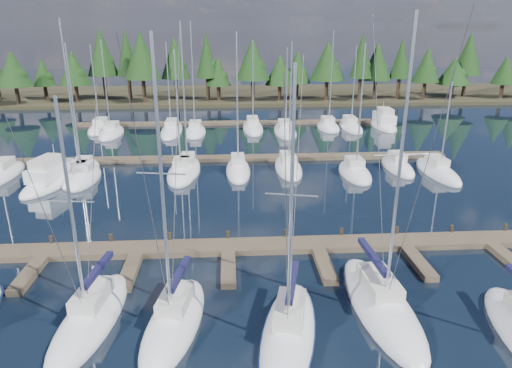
{
  "coord_description": "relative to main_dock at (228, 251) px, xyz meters",
  "views": [
    {
      "loc": [
        0.14,
        -9.82,
        14.32
      ],
      "look_at": [
        2.15,
        22.0,
        3.28
      ],
      "focal_mm": 32.0,
      "sensor_mm": 36.0,
      "label": 1
    }
  ],
  "objects": [
    {
      "name": "far_shore",
      "position": [
        0.0,
        72.64,
        0.1
      ],
      "size": [
        220.0,
        30.0,
        0.6
      ],
      "primitive_type": "cube",
      "color": "#322E1C",
      "rests_on": "ground"
    },
    {
      "name": "tree_line",
      "position": [
        -2.57,
        62.86,
        7.27
      ],
      "size": [
        184.88,
        11.69,
        13.56
      ],
      "color": "black",
      "rests_on": "far_shore"
    },
    {
      "name": "motor_yacht_left",
      "position": [
        -16.77,
        15.29,
        0.3
      ],
      "size": [
        5.05,
        9.58,
        4.56
      ],
      "color": "white",
      "rests_on": "ground"
    },
    {
      "name": "back_docks",
      "position": [
        0.0,
        32.23,
        -0.0
      ],
      "size": [
        50.0,
        21.8,
        0.4
      ],
      "color": "brown",
      "rests_on": "ground"
    },
    {
      "name": "motor_yacht_right",
      "position": [
        23.6,
        39.32,
        0.31
      ],
      "size": [
        3.72,
        9.61,
        4.72
      ],
      "color": "white",
      "rests_on": "ground"
    },
    {
      "name": "main_dock",
      "position": [
        0.0,
        0.0,
        0.0
      ],
      "size": [
        44.0,
        6.13,
        0.9
      ],
      "color": "brown",
      "rests_on": "ground"
    },
    {
      "name": "front_sailboat_2",
      "position": [
        -7.01,
        -6.96,
        0.08
      ],
      "size": [
        3.54,
        8.81,
        12.39
      ],
      "color": "white",
      "rests_on": "ground"
    },
    {
      "name": "back_sailboat_rows",
      "position": [
        -0.26,
        27.5,
        0.06
      ],
      "size": [
        46.69,
        32.46,
        15.86
      ],
      "color": "white",
      "rests_on": "ground"
    },
    {
      "name": "ground",
      "position": [
        0.0,
        12.64,
        -0.2
      ],
      "size": [
        260.0,
        260.0,
        0.0
      ],
      "primitive_type": "plane",
      "color": "black",
      "rests_on": "ground"
    },
    {
      "name": "front_sailboat_4",
      "position": [
        2.87,
        -8.87,
        0.08
      ],
      "size": [
        4.68,
        9.78,
        13.84
      ],
      "color": "white",
      "rests_on": "ground"
    },
    {
      "name": "front_sailboat_5",
      "position": [
        8.12,
        -6.71,
        0.09
      ],
      "size": [
        3.29,
        10.15,
        15.79
      ],
      "color": "white",
      "rests_on": "ground"
    },
    {
      "name": "front_sailboat_3",
      "position": [
        -2.74,
        -7.55,
        0.11
      ],
      "size": [
        3.83,
        8.26,
        14.96
      ],
      "color": "white",
      "rests_on": "ground"
    }
  ]
}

